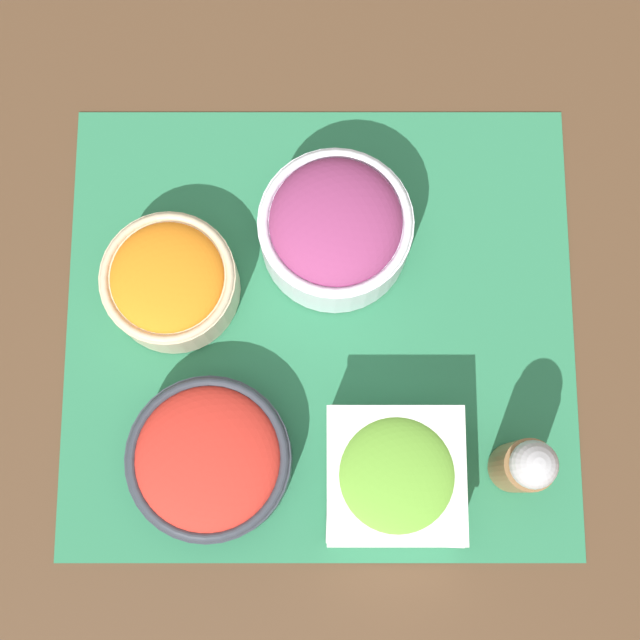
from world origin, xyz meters
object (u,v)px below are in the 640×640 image
(onion_bowl, at_px, (335,228))
(pepper_shaker, at_px, (525,465))
(lettuce_bowl, at_px, (395,476))
(tomato_bowl, at_px, (210,459))
(carrot_bowl, at_px, (170,282))

(onion_bowl, distance_m, pepper_shaker, 0.27)
(lettuce_bowl, height_order, tomato_bowl, lettuce_bowl)
(tomato_bowl, height_order, pepper_shaker, pepper_shaker)
(lettuce_bowl, xyz_separation_m, carrot_bowl, (-0.20, 0.17, -0.00))
(lettuce_bowl, distance_m, carrot_bowl, 0.27)
(carrot_bowl, bearing_deg, pepper_shaker, -28.09)
(onion_bowl, height_order, pepper_shaker, pepper_shaker)
(carrot_bowl, bearing_deg, lettuce_bowl, -40.87)
(pepper_shaker, bearing_deg, tomato_bowl, 178.62)
(carrot_bowl, xyz_separation_m, pepper_shaker, (0.31, -0.17, 0.02))
(tomato_bowl, bearing_deg, lettuce_bowl, -5.13)
(tomato_bowl, height_order, onion_bowl, onion_bowl)
(onion_bowl, distance_m, carrot_bowl, 0.16)
(carrot_bowl, bearing_deg, tomato_bowl, -76.20)
(tomato_bowl, distance_m, onion_bowl, 0.23)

